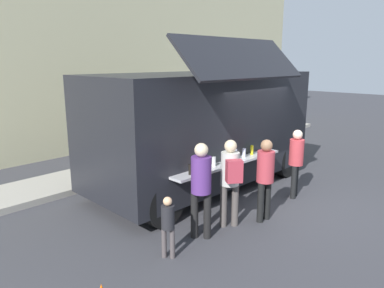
{
  "coord_description": "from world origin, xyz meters",
  "views": [
    {
      "loc": [
        -7.19,
        -3.87,
        3.14
      ],
      "look_at": [
        -1.34,
        1.59,
        1.3
      ],
      "focal_mm": 34.05,
      "sensor_mm": 36.0,
      "label": 1
    }
  ],
  "objects_px": {
    "trash_bin": "(228,134)",
    "customer_front_ordering": "(265,173)",
    "child_near_queue": "(168,222)",
    "customer_mid_with_backpack": "(231,175)",
    "customer_rear_waiting": "(201,182)",
    "customer_extra_browsing": "(296,158)",
    "food_truck_main": "(203,126)"
  },
  "relations": [
    {
      "from": "customer_front_ordering",
      "to": "customer_rear_waiting",
      "type": "height_order",
      "value": "customer_rear_waiting"
    },
    {
      "from": "customer_extra_browsing",
      "to": "child_near_queue",
      "type": "relative_size",
      "value": 1.53
    },
    {
      "from": "customer_mid_with_backpack",
      "to": "trash_bin",
      "type": "bearing_deg",
      "value": -15.36
    },
    {
      "from": "customer_rear_waiting",
      "to": "customer_extra_browsing",
      "type": "height_order",
      "value": "customer_rear_waiting"
    },
    {
      "from": "food_truck_main",
      "to": "customer_front_ordering",
      "type": "bearing_deg",
      "value": -105.38
    },
    {
      "from": "food_truck_main",
      "to": "customer_extra_browsing",
      "type": "relative_size",
      "value": 3.69
    },
    {
      "from": "food_truck_main",
      "to": "child_near_queue",
      "type": "height_order",
      "value": "food_truck_main"
    },
    {
      "from": "food_truck_main",
      "to": "customer_rear_waiting",
      "type": "bearing_deg",
      "value": -137.21
    },
    {
      "from": "customer_rear_waiting",
      "to": "child_near_queue",
      "type": "bearing_deg",
      "value": 149.61
    },
    {
      "from": "trash_bin",
      "to": "customer_front_ordering",
      "type": "distance_m",
      "value": 6.65
    },
    {
      "from": "customer_front_ordering",
      "to": "customer_rear_waiting",
      "type": "distance_m",
      "value": 1.47
    },
    {
      "from": "customer_mid_with_backpack",
      "to": "customer_rear_waiting",
      "type": "xyz_separation_m",
      "value": [
        -0.71,
        0.11,
        0.0
      ]
    },
    {
      "from": "customer_mid_with_backpack",
      "to": "child_near_queue",
      "type": "relative_size",
      "value": 1.63
    },
    {
      "from": "customer_front_ordering",
      "to": "child_near_queue",
      "type": "xyz_separation_m",
      "value": [
        -2.28,
        0.36,
        -0.37
      ]
    },
    {
      "from": "food_truck_main",
      "to": "trash_bin",
      "type": "xyz_separation_m",
      "value": [
        4.09,
        2.32,
        -1.12
      ]
    },
    {
      "from": "food_truck_main",
      "to": "customer_mid_with_backpack",
      "type": "relative_size",
      "value": 3.46
    },
    {
      "from": "customer_front_ordering",
      "to": "child_near_queue",
      "type": "relative_size",
      "value": 1.58
    },
    {
      "from": "trash_bin",
      "to": "child_near_queue",
      "type": "distance_m",
      "value": 8.24
    },
    {
      "from": "trash_bin",
      "to": "customer_extra_browsing",
      "type": "distance_m",
      "value": 5.46
    },
    {
      "from": "customer_front_ordering",
      "to": "customer_mid_with_backpack",
      "type": "relative_size",
      "value": 0.97
    },
    {
      "from": "customer_front_ordering",
      "to": "trash_bin",
      "type": "bearing_deg",
      "value": -40.45
    },
    {
      "from": "trash_bin",
      "to": "customer_front_ordering",
      "type": "bearing_deg",
      "value": -136.36
    },
    {
      "from": "trash_bin",
      "to": "customer_rear_waiting",
      "type": "xyz_separation_m",
      "value": [
        -6.2,
        -4.14,
        0.61
      ]
    },
    {
      "from": "customer_front_ordering",
      "to": "customer_mid_with_backpack",
      "type": "bearing_deg",
      "value": 70.99
    },
    {
      "from": "food_truck_main",
      "to": "trash_bin",
      "type": "distance_m",
      "value": 4.83
    },
    {
      "from": "food_truck_main",
      "to": "customer_extra_browsing",
      "type": "height_order",
      "value": "food_truck_main"
    },
    {
      "from": "trash_bin",
      "to": "customer_rear_waiting",
      "type": "height_order",
      "value": "customer_rear_waiting"
    },
    {
      "from": "trash_bin",
      "to": "customer_extra_browsing",
      "type": "bearing_deg",
      "value": -125.97
    },
    {
      "from": "customer_front_ordering",
      "to": "customer_extra_browsing",
      "type": "height_order",
      "value": "customer_front_ordering"
    },
    {
      "from": "customer_mid_with_backpack",
      "to": "customer_extra_browsing",
      "type": "relative_size",
      "value": 1.06
    },
    {
      "from": "food_truck_main",
      "to": "customer_rear_waiting",
      "type": "xyz_separation_m",
      "value": [
        -2.11,
        -1.82,
        -0.51
      ]
    },
    {
      "from": "food_truck_main",
      "to": "trash_bin",
      "type": "bearing_deg",
      "value": 31.68
    }
  ]
}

